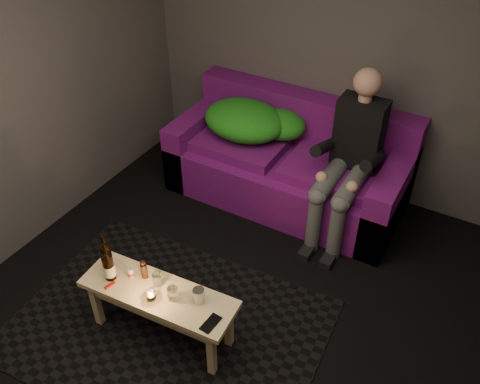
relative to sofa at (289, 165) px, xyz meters
The scene contains 17 objects.
floor 1.89m from the sofa, 78.50° to the right, with size 4.50×4.50×0.00m, color black.
room 1.92m from the sofa, 74.67° to the right, with size 4.50×4.50×4.50m.
rug 1.88m from the sofa, 91.99° to the right, with size 2.15×1.57×0.01m, color black.
sofa is the anchor object (origin of this frame).
green_blanket 0.54m from the sofa, behind, with size 0.93×0.63×0.32m.
person 0.74m from the sofa, 16.20° to the right, with size 0.38×0.88×1.41m.
coffee_table 1.90m from the sofa, 91.94° to the right, with size 1.10×0.42×0.44m.
beer_bottle_a 1.96m from the sofa, 104.47° to the right, with size 0.07×0.07×0.29m.
beer_bottle_b 2.01m from the sofa, 101.97° to the right, with size 0.08×0.08×0.31m.
salt_shaker 1.91m from the sofa, 99.02° to the right, with size 0.04×0.04×0.08m, color silver.
pepper_mill 1.86m from the sofa, 96.74° to the right, with size 0.04×0.04×0.12m, color black.
tumbler_back 1.85m from the sofa, 93.18° to the right, with size 0.07×0.07×0.09m, color white.
tealight 1.97m from the sofa, 91.90° to the right, with size 0.07×0.07×0.05m.
tumbler_front 1.90m from the sofa, 88.29° to the right, with size 0.07×0.07×0.09m, color white.
steel_cup 1.85m from the sofa, 83.27° to the right, with size 0.08×0.08×0.11m, color #B5B9BC.
smartphone 1.98m from the sofa, 78.99° to the right, with size 0.07×0.15×0.01m, color black.
red_lighter 2.05m from the sofa, 100.44° to the right, with size 0.02×0.08×0.01m, color red.
Camera 1 is at (1.14, -1.74, 3.02)m, focal length 38.00 mm.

